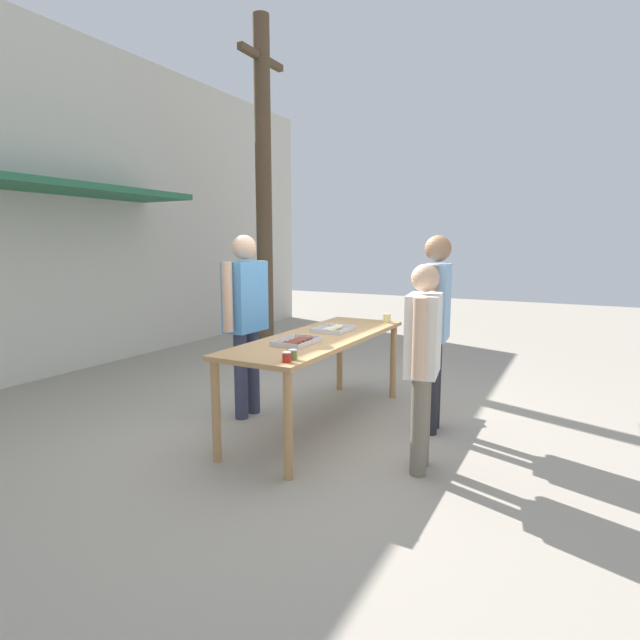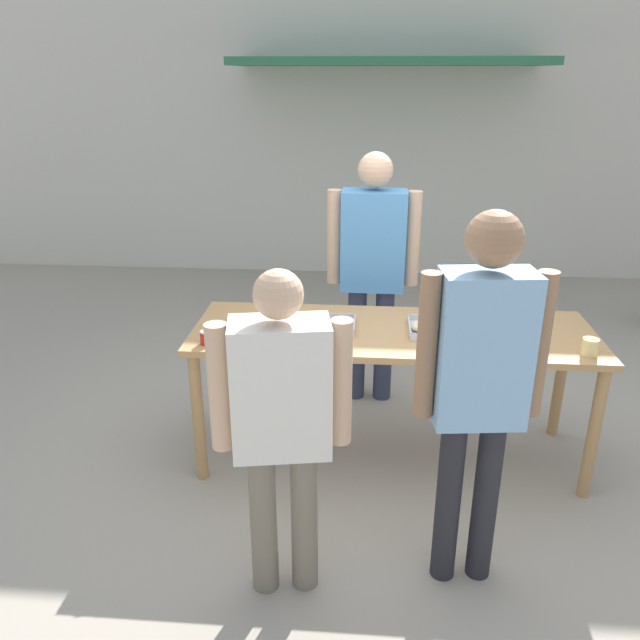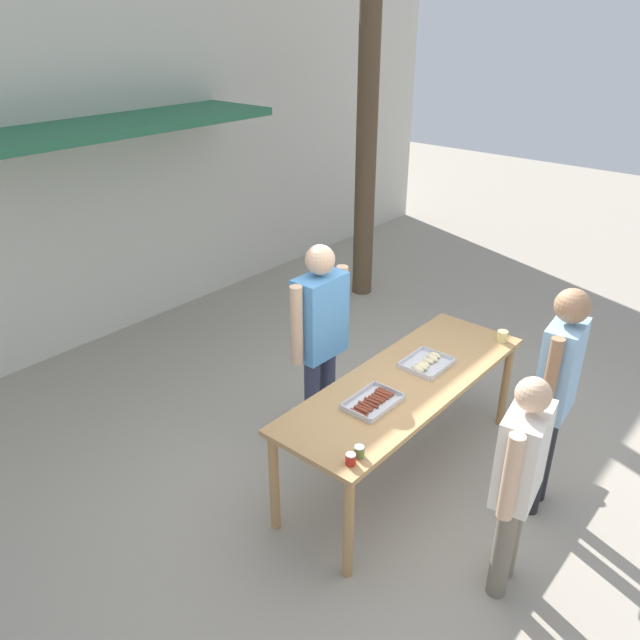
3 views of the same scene
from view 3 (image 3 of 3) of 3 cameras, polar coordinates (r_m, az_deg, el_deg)
The scene contains 12 objects.
ground_plane at distance 5.36m, azimuth 7.32°, elevation -13.33°, with size 24.00×24.00×0.00m, color #A39989.
building_facade_back at distance 7.16m, azimuth -19.96°, elevation 15.74°, with size 12.00×1.11×4.50m.
serving_table at distance 4.90m, azimuth 7.84°, elevation -6.37°, with size 2.39×0.80×0.87m.
food_tray_sausages at distance 4.53m, azimuth 4.85°, elevation -7.52°, with size 0.42×0.28×0.04m.
food_tray_buns at distance 5.04m, azimuth 9.66°, elevation -3.95°, with size 0.38×0.32×0.06m.
condiment_jar_mustard at distance 3.98m, azimuth 2.82°, elevation -12.59°, with size 0.07×0.07×0.08m.
condiment_jar_ketchup at distance 4.04m, azimuth 3.61°, elevation -11.91°, with size 0.07×0.07×0.08m.
beer_cup at distance 5.54m, azimuth 16.34°, elevation -1.43°, with size 0.09×0.09×0.10m.
person_server_behind_table at distance 5.05m, azimuth 0.00°, elevation -0.98°, with size 0.64×0.25×1.82m.
person_customer_holding_hotdog at distance 4.03m, azimuth 17.77°, elevation -12.99°, with size 0.60×0.30×1.58m.
person_customer_with_cup at distance 4.64m, azimuth 20.85°, elevation -5.43°, with size 0.56×0.26×1.80m.
utility_pole at distance 7.76m, azimuth 4.45°, elevation 20.84°, with size 1.10×0.26×5.18m.
Camera 3 is at (-3.52, -2.15, 3.42)m, focal length 35.00 mm.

